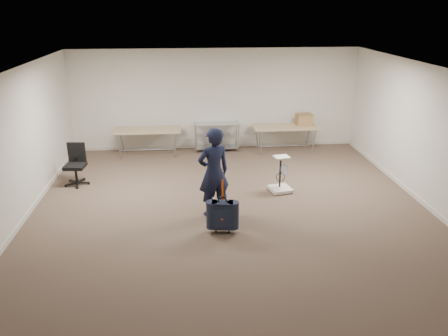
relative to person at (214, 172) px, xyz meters
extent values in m
plane|color=#4D3D2F|center=(0.35, -0.18, -0.89)|extent=(9.00, 9.00, 0.00)
plane|color=silver|center=(0.35, 4.32, 0.51)|extent=(8.00, 0.00, 8.00)
plane|color=silver|center=(0.35, -4.68, 0.51)|extent=(8.00, 0.00, 8.00)
plane|color=silver|center=(-3.65, -0.18, 0.51)|extent=(0.00, 9.00, 9.00)
plane|color=silver|center=(4.35, -0.18, 0.51)|extent=(0.00, 9.00, 9.00)
plane|color=white|center=(0.35, -0.18, 1.91)|extent=(8.00, 8.00, 0.00)
cube|color=beige|center=(0.35, 4.31, -0.84)|extent=(8.00, 0.02, 0.10)
cube|color=beige|center=(-3.64, -0.18, -0.84)|extent=(0.02, 9.00, 0.10)
cube|color=beige|center=(4.34, -0.18, -0.84)|extent=(0.02, 9.00, 0.10)
cube|color=#9B825F|center=(-1.55, 3.77, -0.17)|extent=(1.80, 0.75, 0.03)
cylinder|color=gray|center=(-1.55, 3.77, -0.74)|extent=(1.50, 0.02, 0.02)
cylinder|color=gray|center=(-2.30, 3.47, -0.54)|extent=(0.13, 0.04, 0.69)
cylinder|color=gray|center=(-0.80, 3.47, -0.54)|extent=(0.13, 0.04, 0.69)
cylinder|color=gray|center=(-2.30, 4.07, -0.54)|extent=(0.13, 0.04, 0.69)
cylinder|color=gray|center=(-0.80, 4.07, -0.54)|extent=(0.13, 0.04, 0.69)
cube|color=#9B825F|center=(2.25, 3.77, -0.17)|extent=(1.80, 0.75, 0.03)
cylinder|color=gray|center=(2.25, 3.77, -0.74)|extent=(1.50, 0.02, 0.02)
cylinder|color=gray|center=(1.50, 3.47, -0.54)|extent=(0.13, 0.04, 0.69)
cylinder|color=gray|center=(3.00, 3.47, -0.54)|extent=(0.13, 0.04, 0.69)
cylinder|color=gray|center=(1.50, 4.07, -0.54)|extent=(0.13, 0.04, 0.69)
cylinder|color=gray|center=(3.00, 4.07, -0.54)|extent=(0.13, 0.04, 0.69)
cylinder|color=silver|center=(-0.25, 3.80, -0.49)|extent=(0.02, 0.02, 0.80)
cylinder|color=silver|center=(0.95, 3.80, -0.49)|extent=(0.02, 0.02, 0.80)
cylinder|color=silver|center=(-0.25, 4.25, -0.49)|extent=(0.02, 0.02, 0.80)
cylinder|color=silver|center=(0.95, 4.25, -0.49)|extent=(0.02, 0.02, 0.80)
cube|color=silver|center=(0.35, 4.02, -0.79)|extent=(1.20, 0.45, 0.02)
cube|color=silver|center=(0.35, 4.02, -0.44)|extent=(1.20, 0.45, 0.02)
cube|color=silver|center=(0.35, 4.02, -0.11)|extent=(1.20, 0.45, 0.01)
imported|color=black|center=(0.00, 0.00, 0.00)|extent=(0.76, 0.63, 1.77)
cube|color=black|center=(0.10, -0.76, -0.53)|extent=(0.40, 0.27, 0.51)
cube|color=black|center=(0.11, -0.74, -0.80)|extent=(0.36, 0.20, 0.03)
cylinder|color=black|center=(-0.01, -0.75, -0.85)|extent=(0.03, 0.07, 0.07)
cylinder|color=black|center=(0.22, -0.78, -0.85)|extent=(0.03, 0.07, 0.07)
torus|color=black|center=(0.10, -0.76, -0.24)|extent=(0.16, 0.05, 0.16)
cube|color=#DA530B|center=(0.11, -0.74, -0.05)|extent=(0.04, 0.01, 0.40)
cylinder|color=black|center=(-3.05, 1.80, -0.84)|extent=(0.57, 0.57, 0.09)
cylinder|color=black|center=(-3.05, 1.80, -0.65)|extent=(0.06, 0.06, 0.38)
cube|color=black|center=(-3.05, 1.80, -0.44)|extent=(0.48, 0.48, 0.08)
cube|color=black|center=(-3.03, 2.01, -0.17)|extent=(0.41, 0.10, 0.46)
cube|color=beige|center=(1.54, 0.99, -0.83)|extent=(0.53, 0.53, 0.07)
cylinder|color=black|center=(1.37, 0.81, -0.87)|extent=(0.05, 0.05, 0.04)
cylinder|color=black|center=(1.54, 1.04, -0.44)|extent=(0.04, 0.04, 0.71)
cube|color=beige|center=(1.54, 0.99, -0.08)|extent=(0.36, 0.32, 0.04)
torus|color=blue|center=(1.59, 0.92, -0.35)|extent=(0.24, 0.14, 0.22)
cube|color=olive|center=(2.79, 3.85, 0.00)|extent=(0.45, 0.36, 0.32)
camera|label=1|loc=(-0.49, -7.78, 3.02)|focal=35.00mm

